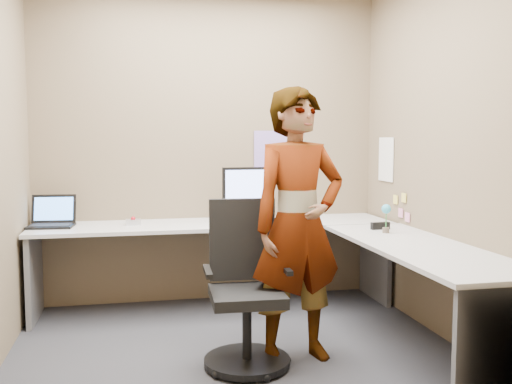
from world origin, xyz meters
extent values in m
plane|color=#2A2A2F|center=(0.00, 0.00, 0.00)|extent=(3.00, 3.00, 0.00)
plane|color=brown|center=(0.00, 1.30, 1.35)|extent=(3.00, 0.00, 3.00)
plane|color=brown|center=(1.50, 0.00, 1.35)|extent=(0.00, 2.70, 2.70)
cube|color=#A7A7A7|center=(0.00, 0.98, 0.71)|extent=(2.96, 0.65, 0.03)
cube|color=#A7A7A7|center=(1.18, -0.32, 0.71)|extent=(0.65, 1.91, 0.03)
cube|color=#59595B|center=(-1.44, 0.98, 0.35)|extent=(0.04, 0.60, 0.70)
cube|color=#59595B|center=(1.44, 0.98, 0.35)|extent=(0.04, 0.60, 0.70)
cube|color=#59595B|center=(1.18, -1.24, 0.35)|extent=(0.60, 0.04, 0.70)
cube|color=red|center=(0.28, 1.00, 0.76)|extent=(0.28, 0.22, 0.05)
cube|color=black|center=(0.28, 1.00, 0.79)|extent=(0.19, 0.14, 0.01)
cube|color=black|center=(0.28, 1.02, 0.85)|extent=(0.05, 0.04, 0.11)
cube|color=black|center=(0.28, 1.02, 1.05)|extent=(0.43, 0.06, 0.28)
cube|color=#93ACFE|center=(0.28, 1.00, 1.05)|extent=(0.38, 0.03, 0.24)
cube|color=black|center=(-1.31, 1.00, 0.74)|extent=(0.36, 0.28, 0.02)
cube|color=black|center=(-1.30, 1.13, 0.86)|extent=(0.35, 0.10, 0.23)
cube|color=#498AE9|center=(-1.30, 1.13, 0.86)|extent=(0.31, 0.08, 0.18)
cube|color=#B7B7BC|center=(-0.67, 1.00, 0.75)|extent=(0.12, 0.08, 0.04)
sphere|color=#AF0B18|center=(-0.67, 0.99, 0.78)|extent=(0.04, 0.04, 0.04)
cone|color=white|center=(0.32, 0.75, 0.76)|extent=(0.10, 0.10, 0.06)
cube|color=black|center=(1.20, 0.36, 0.76)|extent=(0.15, 0.05, 0.05)
cylinder|color=brown|center=(1.17, 0.20, 0.75)|extent=(0.05, 0.05, 0.04)
cylinder|color=#338C3F|center=(1.17, 0.20, 0.84)|extent=(0.01, 0.01, 0.14)
sphere|color=#39A8CA|center=(1.17, 0.20, 0.91)|extent=(0.07, 0.07, 0.07)
cube|color=#846BB7|center=(0.55, 1.29, 1.30)|extent=(0.30, 0.01, 0.40)
cube|color=white|center=(1.49, 0.90, 1.25)|extent=(0.01, 0.28, 0.38)
cube|color=#F2E059|center=(1.49, 0.55, 0.95)|extent=(0.01, 0.07, 0.07)
cube|color=pink|center=(1.49, 0.60, 0.82)|extent=(0.01, 0.07, 0.07)
cube|color=pink|center=(1.49, 0.48, 0.80)|extent=(0.01, 0.07, 0.07)
cube|color=#F2E059|center=(1.49, 0.70, 0.92)|extent=(0.01, 0.07, 0.07)
cylinder|color=black|center=(0.02, -0.31, 0.04)|extent=(0.54, 0.54, 0.04)
cylinder|color=black|center=(0.02, -0.31, 0.25)|extent=(0.06, 0.06, 0.39)
cube|color=black|center=(0.02, -0.31, 0.46)|extent=(0.47, 0.47, 0.07)
cube|color=black|center=(0.03, -0.10, 0.77)|extent=(0.43, 0.07, 0.53)
cube|color=black|center=(-0.23, -0.30, 0.62)|extent=(0.05, 0.29, 0.03)
cube|color=black|center=(0.26, -0.32, 0.62)|extent=(0.05, 0.29, 0.03)
imported|color=#999399|center=(0.36, -0.24, 0.88)|extent=(0.72, 0.55, 1.76)
camera|label=1|loc=(-0.65, -3.70, 1.43)|focal=40.00mm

